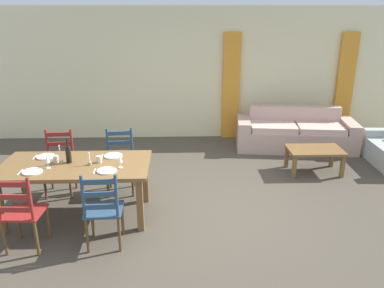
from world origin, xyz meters
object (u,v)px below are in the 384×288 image
(wine_bottle, at_px, (68,154))
(coffee_cup_primary, at_px, (99,159))
(wine_glass_near_left, at_px, (47,160))
(couch, at_px, (295,134))
(dining_chair_near_right, at_px, (103,210))
(coffee_table, at_px, (315,152))
(dining_chair_near_left, at_px, (22,212))
(dining_chair_far_left, at_px, (59,163))
(dining_chair_far_right, at_px, (120,161))
(coffee_cup_secondary, at_px, (56,159))
(dining_table, at_px, (76,170))
(wine_glass_near_right, at_px, (120,159))

(wine_bottle, bearing_deg, coffee_cup_primary, -1.11)
(wine_glass_near_left, distance_m, couch, 4.79)
(dining_chair_near_right, relative_size, coffee_table, 1.07)
(dining_chair_near_left, bearing_deg, dining_chair_far_left, 90.38)
(wine_bottle, xyz_separation_m, wine_glass_near_left, (-0.21, -0.18, -0.01))
(dining_chair_far_right, distance_m, coffee_cup_secondary, 1.03)
(coffee_cup_primary, bearing_deg, dining_chair_near_right, -77.57)
(wine_bottle, bearing_deg, dining_chair_near_right, -54.01)
(dining_table, bearing_deg, dining_chair_far_right, 58.69)
(dining_chair_near_left, xyz_separation_m, coffee_table, (4.04, 2.08, -0.12))
(couch, relative_size, coffee_table, 2.62)
(wine_bottle, height_order, coffee_cup_primary, wine_bottle)
(dining_chair_near_left, xyz_separation_m, dining_chair_far_right, (0.88, 1.49, 0.00))
(dining_chair_far_right, bearing_deg, wine_bottle, -127.68)
(dining_chair_near_right, bearing_deg, couch, 45.85)
(wine_glass_near_right, bearing_deg, coffee_table, 26.07)
(dining_table, height_order, coffee_cup_primary, coffee_cup_primary)
(dining_chair_near_left, xyz_separation_m, dining_chair_far_left, (-0.01, 1.47, 0.00))
(wine_glass_near_left, height_order, wine_glass_near_right, same)
(coffee_cup_primary, bearing_deg, wine_glass_near_right, -31.25)
(dining_chair_far_left, xyz_separation_m, coffee_cup_primary, (0.74, -0.68, 0.32))
(dining_chair_near_left, xyz_separation_m, dining_chair_near_right, (0.90, 0.03, 0.00))
(dining_chair_far_left, height_order, wine_glass_near_right, dining_chair_far_left)
(dining_table, height_order, coffee_cup_secondary, coffee_cup_secondary)
(dining_chair_near_left, height_order, wine_glass_near_right, dining_chair_near_left)
(wine_bottle, xyz_separation_m, couch, (3.72, 2.50, -0.58))
(dining_chair_far_left, xyz_separation_m, wine_glass_near_left, (0.14, -0.85, 0.38))
(dining_chair_near_right, distance_m, wine_bottle, 1.02)
(coffee_cup_primary, relative_size, coffee_table, 0.10)
(dining_chair_near_right, relative_size, wine_glass_near_left, 5.96)
(dining_table, bearing_deg, dining_chair_near_left, -119.93)
(dining_chair_near_right, distance_m, coffee_table, 3.76)
(dining_table, xyz_separation_m, dining_chair_far_left, (-0.44, 0.72, -0.19))
(dining_table, relative_size, dining_chair_far_left, 1.98)
(dining_table, distance_m, dining_chair_far_right, 0.89)
(dining_chair_near_left, relative_size, wine_bottle, 3.04)
(dining_chair_far_right, relative_size, wine_glass_near_left, 5.96)
(dining_chair_near_right, bearing_deg, dining_chair_far_left, 122.35)
(coffee_cup_primary, xyz_separation_m, couch, (3.33, 2.51, -0.50))
(wine_bottle, distance_m, coffee_table, 3.95)
(dining_chair_near_right, relative_size, coffee_cup_secondary, 10.67)
(dining_chair_far_left, bearing_deg, dining_chair_near_right, -57.65)
(dining_chair_far_left, bearing_deg, wine_bottle, -62.18)
(dining_chair_near_left, bearing_deg, wine_glass_near_left, 78.01)
(dining_table, bearing_deg, dining_chair_near_right, -56.66)
(coffee_cup_secondary, bearing_deg, couch, 32.48)
(wine_glass_near_right, distance_m, couch, 4.10)
(wine_glass_near_left, bearing_deg, dining_table, 23.00)
(wine_glass_near_left, bearing_deg, dining_chair_far_right, 49.26)
(coffee_cup_secondary, bearing_deg, coffee_table, 18.08)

